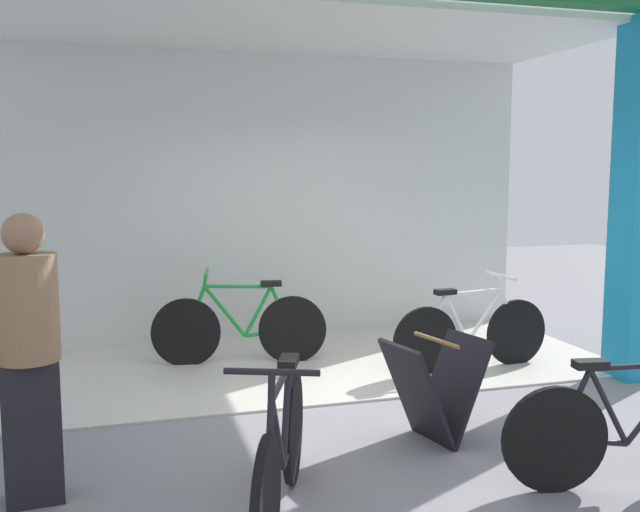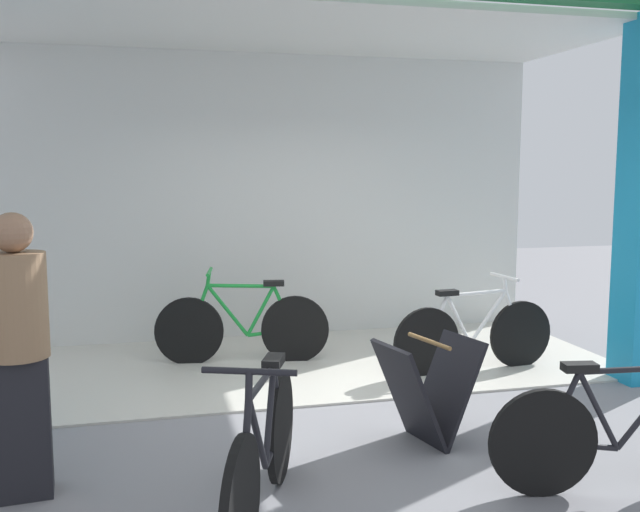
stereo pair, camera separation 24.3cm
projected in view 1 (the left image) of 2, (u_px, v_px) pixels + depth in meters
ground_plane at (342, 405)px, 5.79m from camera, size 19.91×19.91×0.00m
shop_facade at (299, 139)px, 6.80m from camera, size 6.15×2.86×4.10m
bicycle_inside_0 at (240, 327)px, 6.94m from camera, size 1.69×0.47×0.94m
bicycle_inside_1 at (471, 333)px, 6.73m from camera, size 1.66×0.46×0.91m
bicycle_parked_0 at (634, 430)px, 4.25m from camera, size 1.63×0.45×0.91m
bicycle_parked_1 at (282, 455)px, 3.84m from camera, size 0.67×1.63×0.95m
sandwich_board_sign at (435, 390)px, 4.99m from camera, size 0.76×0.61×0.75m
pedestrian_0 at (25, 356)px, 4.02m from camera, size 0.67×0.38×1.67m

